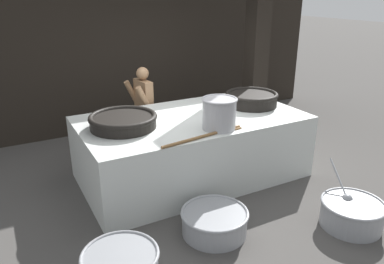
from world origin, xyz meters
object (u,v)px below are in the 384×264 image
object	(u,v)px
prep_bowl_meat	(214,221)
giant_wok_far	(252,98)
stock_pot	(219,113)
giant_wok_near	(123,121)
prep_bowl_vegetables	(352,212)
cook	(144,108)

from	to	relation	value
prep_bowl_meat	giant_wok_far	bearing A→B (deg)	43.09
giant_wok_far	stock_pot	world-z (taller)	stock_pot
giant_wok_near	stock_pot	world-z (taller)	stock_pot
stock_pot	prep_bowl_meat	xyz separation A→B (m)	(-0.58, -0.86, -1.06)
prep_bowl_vegetables	prep_bowl_meat	xyz separation A→B (m)	(-1.60, 0.69, -0.02)
stock_pot	cook	world-z (taller)	cook
giant_wok_far	prep_bowl_vegetables	world-z (taller)	giant_wok_far
giant_wok_far	cook	bearing A→B (deg)	141.19
prep_bowl_vegetables	stock_pot	bearing A→B (deg)	123.58
stock_pot	prep_bowl_vegetables	world-z (taller)	stock_pot
giant_wok_far	prep_bowl_vegetables	xyz separation A→B (m)	(-0.05, -2.24, -0.93)
giant_wok_near	prep_bowl_vegetables	world-z (taller)	giant_wok_near
giant_wok_near	stock_pot	bearing A→B (deg)	-29.90
cook	prep_bowl_meat	size ratio (longest dim) A/B	1.88
cook	giant_wok_near	bearing A→B (deg)	52.00
giant_wok_near	prep_bowl_vegetables	xyz separation A→B (m)	(2.19, -2.22, -0.91)
stock_pot	prep_bowl_meat	size ratio (longest dim) A/B	0.60
stock_pot	prep_bowl_vegetables	xyz separation A→B (m)	(1.03, -1.55, -1.04)
giant_wok_far	cook	xyz separation A→B (m)	(-1.47, 1.18, -0.27)
cook	prep_bowl_meat	bearing A→B (deg)	80.77
stock_pot	giant_wok_near	bearing A→B (deg)	150.10
giant_wok_far	prep_bowl_vegetables	size ratio (longest dim) A/B	0.87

